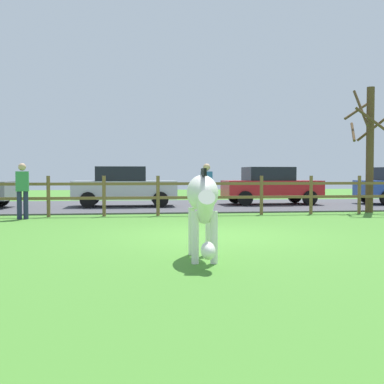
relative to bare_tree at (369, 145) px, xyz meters
name	(u,v)px	position (x,y,z in m)	size (l,w,h in m)	color
ground_plane	(213,235)	(-6.39, -5.42, -2.33)	(60.00, 60.00, 0.00)	#47842D
parking_asphalt	(174,206)	(-6.39, 3.88, -2.30)	(28.00, 7.40, 0.05)	#47474C
paddock_fence	(184,193)	(-6.44, -0.42, -1.61)	(22.02, 0.11, 1.27)	brown
bare_tree	(369,145)	(0.00, 0.00, 0.00)	(1.65, 1.63, 4.30)	#513A23
zebra	(203,200)	(-7.05, -8.29, -1.40)	(0.56, 1.94, 1.41)	white
parked_car_silver	(124,186)	(-8.39, 3.42, -1.48)	(4.01, 1.91, 1.56)	#B7BABF
parked_car_red	(271,185)	(-2.31, 3.87, -1.48)	(4.03, 1.94, 1.56)	red
visitor_left_of_tree	(207,188)	(-5.85, -1.20, -1.42)	(0.40, 0.29, 1.64)	#232847
visitor_right_of_tree	(22,188)	(-11.28, -1.09, -1.42)	(0.39, 0.27, 1.64)	#232847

